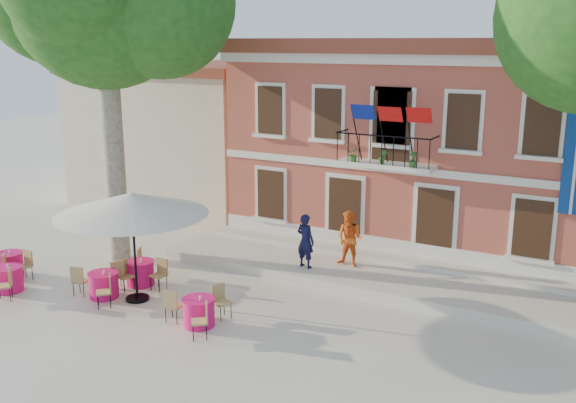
{
  "coord_description": "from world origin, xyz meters",
  "views": [
    {
      "loc": [
        9.23,
        -13.84,
        7.42
      ],
      "look_at": [
        -0.49,
        3.5,
        2.42
      ],
      "focal_mm": 40.0,
      "sensor_mm": 36.0,
      "label": 1
    }
  ],
  "objects_px": {
    "cafe_table_3": "(140,272)",
    "patio_umbrella": "(132,204)",
    "pedestrian_orange": "(350,239)",
    "pedestrian_navy": "(305,241)",
    "cafe_table_4": "(199,311)",
    "cafe_table_0": "(8,278)",
    "cafe_table_2": "(10,263)",
    "cafe_table_1": "(104,284)"
  },
  "relations": [
    {
      "from": "cafe_table_3",
      "to": "patio_umbrella",
      "type": "bearing_deg",
      "value": -52.93
    },
    {
      "from": "patio_umbrella",
      "to": "pedestrian_orange",
      "type": "xyz_separation_m",
      "value": [
        4.58,
        4.99,
        -1.7
      ]
    },
    {
      "from": "pedestrian_navy",
      "to": "cafe_table_4",
      "type": "relative_size",
      "value": 0.96
    },
    {
      "from": "cafe_table_3",
      "to": "cafe_table_4",
      "type": "xyz_separation_m",
      "value": [
        3.39,
        -1.5,
        0.0
      ]
    },
    {
      "from": "cafe_table_0",
      "to": "pedestrian_orange",
      "type": "bearing_deg",
      "value": 37.06
    },
    {
      "from": "patio_umbrella",
      "to": "cafe_table_4",
      "type": "relative_size",
      "value": 2.35
    },
    {
      "from": "cafe_table_2",
      "to": "cafe_table_4",
      "type": "relative_size",
      "value": 1.05
    },
    {
      "from": "cafe_table_0",
      "to": "cafe_table_3",
      "type": "relative_size",
      "value": 0.89
    },
    {
      "from": "pedestrian_orange",
      "to": "cafe_table_1",
      "type": "xyz_separation_m",
      "value": [
        -5.56,
        -5.33,
        -0.78
      ]
    },
    {
      "from": "cafe_table_2",
      "to": "cafe_table_3",
      "type": "height_order",
      "value": "same"
    },
    {
      "from": "pedestrian_navy",
      "to": "cafe_table_2",
      "type": "xyz_separation_m",
      "value": [
        -8.37,
        -4.67,
        -0.77
      ]
    },
    {
      "from": "patio_umbrella",
      "to": "cafe_table_1",
      "type": "height_order",
      "value": "patio_umbrella"
    },
    {
      "from": "pedestrian_orange",
      "to": "cafe_table_1",
      "type": "bearing_deg",
      "value": -133.02
    },
    {
      "from": "pedestrian_orange",
      "to": "cafe_table_2",
      "type": "height_order",
      "value": "pedestrian_orange"
    },
    {
      "from": "pedestrian_orange",
      "to": "cafe_table_3",
      "type": "distance_m",
      "value": 6.7
    },
    {
      "from": "cafe_table_0",
      "to": "cafe_table_3",
      "type": "distance_m",
      "value": 3.93
    },
    {
      "from": "patio_umbrella",
      "to": "cafe_table_2",
      "type": "bearing_deg",
      "value": -174.42
    },
    {
      "from": "pedestrian_navy",
      "to": "cafe_table_4",
      "type": "distance_m",
      "value": 4.84
    },
    {
      "from": "cafe_table_3",
      "to": "cafe_table_4",
      "type": "height_order",
      "value": "same"
    },
    {
      "from": "cafe_table_2",
      "to": "cafe_table_3",
      "type": "distance_m",
      "value": 4.49
    },
    {
      "from": "patio_umbrella",
      "to": "cafe_table_2",
      "type": "xyz_separation_m",
      "value": [
        -4.98,
        -0.49,
        -2.49
      ]
    },
    {
      "from": "patio_umbrella",
      "to": "pedestrian_navy",
      "type": "distance_m",
      "value": 5.65
    },
    {
      "from": "patio_umbrella",
      "to": "cafe_table_2",
      "type": "height_order",
      "value": "patio_umbrella"
    },
    {
      "from": "pedestrian_navy",
      "to": "cafe_table_0",
      "type": "xyz_separation_m",
      "value": [
        -7.27,
        -5.58,
        -0.77
      ]
    },
    {
      "from": "patio_umbrella",
      "to": "pedestrian_navy",
      "type": "height_order",
      "value": "patio_umbrella"
    },
    {
      "from": "pedestrian_navy",
      "to": "cafe_table_2",
      "type": "relative_size",
      "value": 0.91
    },
    {
      "from": "pedestrian_navy",
      "to": "pedestrian_orange",
      "type": "bearing_deg",
      "value": -135.15
    },
    {
      "from": "cafe_table_4",
      "to": "pedestrian_orange",
      "type": "bearing_deg",
      "value": 70.87
    },
    {
      "from": "pedestrian_orange",
      "to": "cafe_table_3",
      "type": "relative_size",
      "value": 0.97
    },
    {
      "from": "pedestrian_orange",
      "to": "cafe_table_0",
      "type": "bearing_deg",
      "value": -139.71
    },
    {
      "from": "patio_umbrella",
      "to": "cafe_table_4",
      "type": "bearing_deg",
      "value": -11.42
    },
    {
      "from": "cafe_table_0",
      "to": "cafe_table_1",
      "type": "bearing_deg",
      "value": 20.12
    },
    {
      "from": "cafe_table_0",
      "to": "pedestrian_navy",
      "type": "bearing_deg",
      "value": 37.52
    },
    {
      "from": "cafe_table_1",
      "to": "cafe_table_3",
      "type": "distance_m",
      "value": 1.33
    },
    {
      "from": "cafe_table_1",
      "to": "cafe_table_2",
      "type": "xyz_separation_m",
      "value": [
        -4.0,
        -0.15,
        -0.01
      ]
    },
    {
      "from": "cafe_table_0",
      "to": "cafe_table_1",
      "type": "distance_m",
      "value": 3.08
    },
    {
      "from": "cafe_table_0",
      "to": "cafe_table_1",
      "type": "height_order",
      "value": "same"
    },
    {
      "from": "cafe_table_3",
      "to": "pedestrian_navy",
      "type": "bearing_deg",
      "value": 37.98
    },
    {
      "from": "cafe_table_2",
      "to": "cafe_table_3",
      "type": "bearing_deg",
      "value": 18.87
    },
    {
      "from": "cafe_table_1",
      "to": "cafe_table_2",
      "type": "height_order",
      "value": "same"
    },
    {
      "from": "pedestrian_navy",
      "to": "cafe_table_0",
      "type": "bearing_deg",
      "value": 48.24
    },
    {
      "from": "patio_umbrella",
      "to": "pedestrian_orange",
      "type": "bearing_deg",
      "value": 47.46
    }
  ]
}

